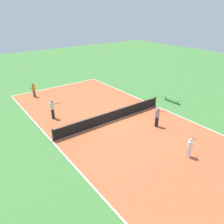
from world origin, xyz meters
TOP-DOWN VIEW (x-y plane):
  - ground_plane at (0.00, 0.00)m, footprint 80.00×80.00m
  - court_surface at (0.00, 0.00)m, footprint 11.25×23.56m
  - tennis_net at (0.00, 0.00)m, footprint 11.05×0.10m
  - bench at (-7.76, 0.23)m, footprint 0.36×1.99m
  - player_baseline_gray at (-2.43, 3.01)m, footprint 0.97×0.77m
  - player_far_white at (3.93, -3.61)m, footprint 0.99×0.56m
  - player_center_orange at (3.49, -9.94)m, footprint 0.83×0.94m
  - player_near_white at (-1.04, 7.19)m, footprint 0.99×0.55m
  - tennis_ball_midcourt at (4.06, -2.90)m, footprint 0.07×0.07m
  - tennis_ball_left_sideline at (1.59, -0.72)m, footprint 0.07×0.07m
  - tennis_ball_far_baseline at (-3.70, 4.48)m, footprint 0.07×0.07m
  - tennis_ball_right_alley at (-1.99, 6.67)m, footprint 0.07×0.07m

SIDE VIEW (x-z plane):
  - ground_plane at x=0.00m, z-range 0.00..0.00m
  - court_surface at x=0.00m, z-range 0.00..0.02m
  - tennis_ball_midcourt at x=4.06m, z-range 0.02..0.09m
  - tennis_ball_left_sideline at x=1.59m, z-range 0.02..0.09m
  - tennis_ball_far_baseline at x=-3.70m, z-range 0.02..0.09m
  - tennis_ball_right_alley at x=-1.99m, z-range 0.02..0.09m
  - bench at x=-7.76m, z-range 0.17..0.62m
  - tennis_net at x=0.00m, z-range 0.03..1.08m
  - player_near_white at x=-1.04m, z-range 0.11..1.55m
  - player_center_orange at x=3.49m, z-range 0.13..1.71m
  - player_baseline_gray at x=-2.43m, z-range 0.16..1.94m
  - player_far_white at x=3.93m, z-range 0.17..1.99m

